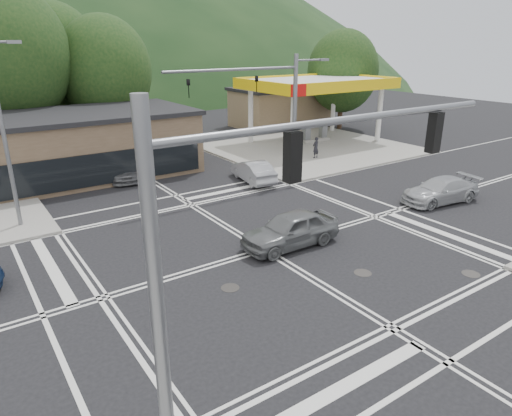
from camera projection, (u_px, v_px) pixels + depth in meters
ground at (264, 250)px, 20.29m from camera, size 120.00×120.00×0.00m
sidewalk_ne at (305, 146)px, 39.84m from camera, size 16.00×16.00×0.15m
gas_station_canopy at (317, 86)px, 39.96m from camera, size 12.32×8.34×5.75m
convenience_store at (281, 108)px, 49.61m from camera, size 10.00×6.00×3.80m
commercial_row at (3, 155)px, 28.52m from camera, size 24.00×8.00×4.00m
hill_north at (1, 88)px, 89.99m from camera, size 252.00×126.00×140.00m
tree_n_b at (6, 55)px, 33.01m from camera, size 9.00×9.00×12.98m
tree_n_c at (105, 70)px, 37.17m from camera, size 7.60×7.60×10.87m
tree_n_e at (54, 61)px, 38.46m from camera, size 8.40×8.40×11.98m
tree_ne at (343, 71)px, 46.51m from camera, size 7.20×7.20×9.99m
streetlight_nw at (3, 126)px, 21.04m from camera, size 2.50×0.25×9.00m
signal_mast_ne at (279, 103)px, 28.58m from camera, size 11.65×0.30×8.00m
signal_mast_sw at (242, 240)px, 8.79m from camera, size 9.14×0.28×8.00m
car_grey_center at (290, 229)px, 20.43m from camera, size 4.69×1.95×1.59m
car_silver_east at (440, 190)px, 26.10m from camera, size 5.05×2.66×1.40m
car_queue_a at (253, 171)px, 29.94m from camera, size 2.20×4.50×1.42m
car_queue_b at (147, 159)px, 33.02m from camera, size 2.25×4.27×1.39m
car_northbound at (122, 168)px, 30.66m from camera, size 2.70×5.01×1.38m
pedestrian at (316, 147)px, 35.39m from camera, size 0.65×0.48×1.63m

